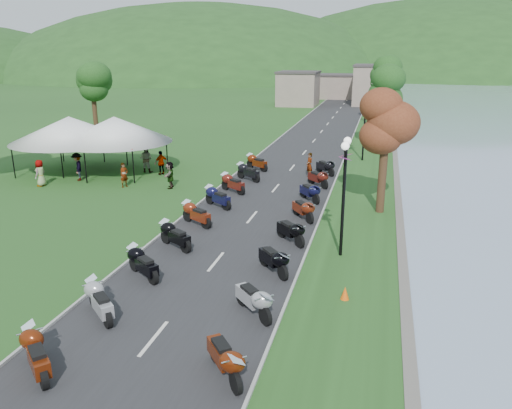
# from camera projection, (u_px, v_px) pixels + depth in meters

# --- Properties ---
(road) EXTENTS (7.00, 120.00, 0.02)m
(road) POSITION_uv_depth(u_px,v_px,m) (304.00, 153.00, 43.12)
(road) COLOR #2A2A2C
(road) RESTS_ON ground
(hills_backdrop) EXTENTS (360.00, 120.00, 76.00)m
(hills_backdrop) POSITION_uv_depth(u_px,v_px,m) (369.00, 73.00, 191.26)
(hills_backdrop) COLOR #285621
(hills_backdrop) RESTS_ON ground
(far_building) EXTENTS (18.00, 16.00, 5.00)m
(far_building) POSITION_uv_depth(u_px,v_px,m) (334.00, 87.00, 84.51)
(far_building) COLOR gray
(far_building) RESTS_ON ground
(moto_row_left) EXTENTS (2.60, 36.75, 1.10)m
(moto_row_left) POSITION_uv_depth(u_px,v_px,m) (159.00, 250.00, 20.78)
(moto_row_left) COLOR #331411
(moto_row_left) RESTS_ON ground
(moto_row_right) EXTENTS (2.60, 36.33, 1.10)m
(moto_row_right) POSITION_uv_depth(u_px,v_px,m) (274.00, 260.00, 19.75)
(moto_row_right) COLOR #331411
(moto_row_right) RESTS_ON ground
(vendor_tent_main) EXTENTS (5.39, 5.39, 4.00)m
(vendor_tent_main) POSITION_uv_depth(u_px,v_px,m) (116.00, 145.00, 35.81)
(vendor_tent_main) COLOR white
(vendor_tent_main) RESTS_ON ground
(vendor_tent_side) EXTENTS (5.58, 5.58, 4.00)m
(vendor_tent_side) POSITION_uv_depth(u_px,v_px,m) (72.00, 144.00, 35.88)
(vendor_tent_side) COLOR white
(vendor_tent_side) RESTS_ON ground
(tree_lakeside) EXTENTS (2.68, 2.68, 7.45)m
(tree_lakeside) POSITION_uv_depth(u_px,v_px,m) (385.00, 145.00, 26.24)
(tree_lakeside) COLOR #265A1E
(tree_lakeside) RESTS_ON ground
(pedestrian_a) EXTENTS (0.63, 0.71, 1.60)m
(pedestrian_a) POSITION_uv_depth(u_px,v_px,m) (125.00, 187.00, 32.36)
(pedestrian_a) COLOR slate
(pedestrian_a) RESTS_ON ground
(pedestrian_b) EXTENTS (0.97, 0.55, 1.98)m
(pedestrian_b) POSITION_uv_depth(u_px,v_px,m) (147.00, 172.00, 36.27)
(pedestrian_b) COLOR slate
(pedestrian_b) RESTS_ON ground
(pedestrian_c) EXTENTS (1.10, 1.31, 1.91)m
(pedestrian_c) POSITION_uv_depth(u_px,v_px,m) (79.00, 180.00, 33.95)
(pedestrian_c) COLOR slate
(pedestrian_c) RESTS_ON ground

